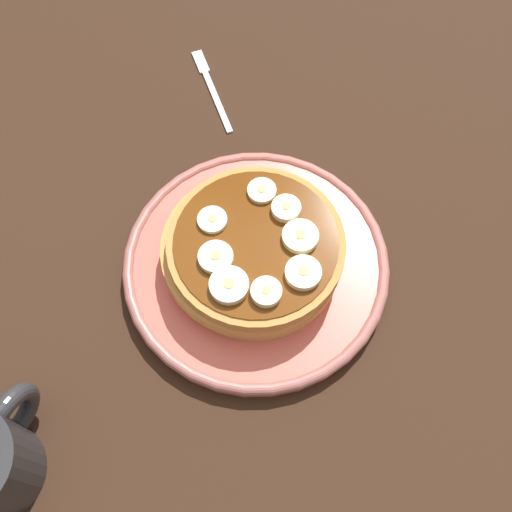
{
  "coord_description": "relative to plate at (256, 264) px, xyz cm",
  "views": [
    {
      "loc": [
        -22.49,
        -11.65,
        55.05
      ],
      "look_at": [
        0.0,
        0.0,
        3.0
      ],
      "focal_mm": 41.99,
      "sensor_mm": 36.0,
      "label": 1
    }
  ],
  "objects": [
    {
      "name": "banana_slice_1",
      "position": [
        4.21,
        -1.01,
        5.35
      ],
      "size": [
        2.81,
        2.81,
        0.95
      ],
      "color": "#FAE7C0",
      "rests_on": "pancake_stack"
    },
    {
      "name": "pancake_stack",
      "position": [
        -0.06,
        0.0,
        2.84
      ],
      "size": [
        17.45,
        17.82,
        4.49
      ],
      "color": "#BE8446",
      "rests_on": "plate"
    },
    {
      "name": "banana_slice_4",
      "position": [
        -0.47,
        4.6,
        5.23
      ],
      "size": [
        2.82,
        2.82,
        0.69
      ],
      "color": "#EBEAC6",
      "rests_on": "pancake_stack"
    },
    {
      "name": "fork",
      "position": [
        18.78,
        15.82,
        -0.83
      ],
      "size": [
        9.58,
        10.18,
        0.5
      ],
      "color": "silver",
      "rests_on": "ground_plane"
    },
    {
      "name": "banana_slice_2",
      "position": [
        4.97,
        1.95,
        5.23
      ],
      "size": [
        2.79,
        2.79,
        0.7
      ],
      "color": "#F0EAB7",
      "rests_on": "pancake_stack"
    },
    {
      "name": "banana_slice_5",
      "position": [
        -1.06,
        -5.28,
        5.36
      ],
      "size": [
        3.31,
        3.31,
        0.96
      ],
      "color": "#F6E7BC",
      "rests_on": "pancake_stack"
    },
    {
      "name": "banana_slice_6",
      "position": [
        -5.17,
        -0.27,
        5.38
      ],
      "size": [
        3.56,
        3.56,
        1.01
      ],
      "color": "#EEE3C2",
      "rests_on": "pancake_stack"
    },
    {
      "name": "banana_slice_0",
      "position": [
        -3.29,
        2.4,
        5.33
      ],
      "size": [
        3.22,
        3.22,
        0.9
      ],
      "color": "#F2EDB8",
      "rests_on": "pancake_stack"
    },
    {
      "name": "banana_slice_3",
      "position": [
        2.14,
        -3.47,
        5.35
      ],
      "size": [
        3.4,
        3.4,
        0.95
      ],
      "color": "#F4EDB2",
      "rests_on": "pancake_stack"
    },
    {
      "name": "banana_slice_7",
      "position": [
        -4.23,
        -3.2,
        5.39
      ],
      "size": [
        2.8,
        2.8,
        1.03
      ],
      "color": "#FAEDBA",
      "rests_on": "pancake_stack"
    },
    {
      "name": "plate",
      "position": [
        0.0,
        0.0,
        0.0
      ],
      "size": [
        26.45,
        26.45,
        2.01
      ],
      "color": "#CC594C",
      "rests_on": "ground_plane"
    },
    {
      "name": "ground_plane",
      "position": [
        0.0,
        0.0,
        -2.58
      ],
      "size": [
        140.0,
        140.0,
        3.0
      ],
      "primitive_type": "cube",
      "color": "black"
    }
  ]
}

